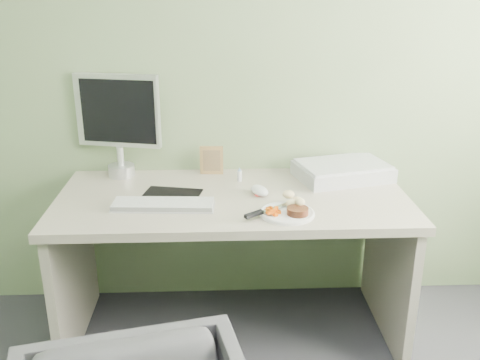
{
  "coord_description": "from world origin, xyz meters",
  "views": [
    {
      "loc": [
        -0.06,
        -0.64,
        1.64
      ],
      "look_at": [
        0.03,
        1.5,
        0.85
      ],
      "focal_mm": 40.0,
      "sensor_mm": 36.0,
      "label": 1
    }
  ],
  "objects_px": {
    "plate": "(287,213)",
    "desk": "(233,232)",
    "monitor": "(118,119)",
    "scanner": "(342,172)"
  },
  "relations": [
    {
      "from": "scanner",
      "to": "desk",
      "type": "bearing_deg",
      "value": -173.44
    },
    {
      "from": "scanner",
      "to": "monitor",
      "type": "relative_size",
      "value": 0.87
    },
    {
      "from": "plate",
      "to": "scanner",
      "type": "height_order",
      "value": "scanner"
    },
    {
      "from": "desk",
      "to": "scanner",
      "type": "height_order",
      "value": "scanner"
    },
    {
      "from": "plate",
      "to": "desk",
      "type": "bearing_deg",
      "value": 135.15
    },
    {
      "from": "monitor",
      "to": "desk",
      "type": "bearing_deg",
      "value": -16.53
    },
    {
      "from": "plate",
      "to": "monitor",
      "type": "distance_m",
      "value": 0.98
    },
    {
      "from": "desk",
      "to": "monitor",
      "type": "height_order",
      "value": "monitor"
    },
    {
      "from": "monitor",
      "to": "scanner",
      "type": "bearing_deg",
      "value": 7.98
    },
    {
      "from": "scanner",
      "to": "monitor",
      "type": "xyz_separation_m",
      "value": [
        -1.1,
        0.1,
        0.25
      ]
    }
  ]
}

